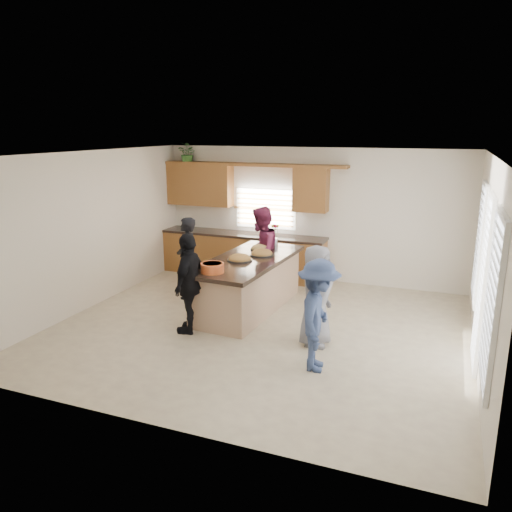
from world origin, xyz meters
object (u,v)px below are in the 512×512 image
at_px(woman_left_back, 187,258).
at_px(woman_right_front, 316,296).
at_px(woman_right_back, 318,316).
at_px(island, 248,285).
at_px(salad_bowl, 212,267).
at_px(woman_left_mid, 261,252).
at_px(woman_left_front, 190,283).

height_order(woman_left_back, woman_right_front, woman_left_back).
bearing_deg(woman_right_back, island, 37.07).
height_order(island, woman_right_back, woman_right_back).
bearing_deg(salad_bowl, woman_left_mid, 85.84).
height_order(island, woman_left_back, woman_left_back).
distance_m(salad_bowl, woman_left_front, 0.44).
relative_size(woman_left_mid, woman_right_back, 1.14).
bearing_deg(woman_right_front, woman_left_mid, 44.79).
distance_m(island, woman_left_mid, 0.92).
xyz_separation_m(salad_bowl, woman_left_front, (-0.29, -0.23, -0.23)).
bearing_deg(woman_right_back, woman_right_front, 9.29).
distance_m(woman_left_mid, woman_right_front, 2.40).
xyz_separation_m(island, woman_left_back, (-1.33, 0.20, 0.33)).
height_order(island, woman_left_mid, woman_left_mid).
xyz_separation_m(woman_left_front, woman_right_back, (2.22, -0.54, -0.04)).
relative_size(woman_left_mid, woman_left_front, 1.08).
distance_m(woman_left_back, woman_left_mid, 1.42).
xyz_separation_m(woman_right_back, woman_right_front, (-0.23, 0.78, -0.00)).
xyz_separation_m(island, woman_left_mid, (-0.06, 0.82, 0.42)).
height_order(woman_left_back, woman_left_mid, woman_left_mid).
xyz_separation_m(woman_left_mid, woman_left_front, (-0.42, -2.07, -0.07)).
xyz_separation_m(salad_bowl, woman_left_back, (-1.14, 1.21, -0.25)).
height_order(salad_bowl, woman_right_back, woman_right_back).
bearing_deg(woman_right_front, woman_left_back, 71.17).
height_order(island, salad_bowl, salad_bowl).
distance_m(woman_left_front, woman_right_front, 2.00).
distance_m(island, woman_left_back, 1.39).
bearing_deg(woman_left_mid, woman_right_back, 32.84).
distance_m(woman_right_back, woman_right_front, 0.82).
xyz_separation_m(salad_bowl, woman_left_mid, (0.13, 1.83, -0.16)).
xyz_separation_m(island, woman_right_back, (1.73, -1.79, 0.32)).
distance_m(woman_left_back, woman_left_front, 1.68).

